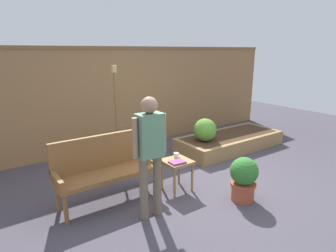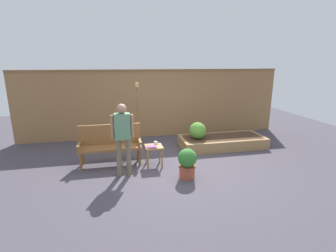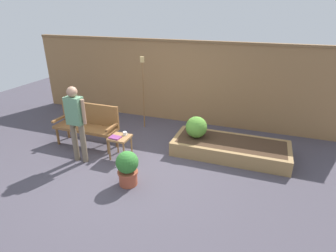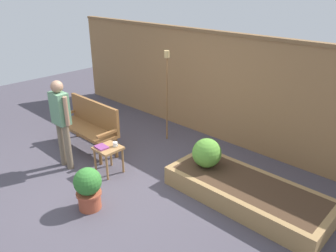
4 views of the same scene
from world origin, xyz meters
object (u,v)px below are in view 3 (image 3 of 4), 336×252
Objects in this scene: garden_bench at (88,122)px; potted_boxwood at (127,167)px; side_table at (120,140)px; cup_on_table at (125,133)px; tiki_torch at (143,81)px; shrub_near_bench at (196,127)px; person_by_bench at (76,118)px; book_on_table at (115,137)px.

garden_bench is 2.24× the size of potted_boxwood.
side_table is 4.34× the size of cup_on_table.
garden_bench is 1.06m from side_table.
tiki_torch reaches higher than potted_boxwood.
side_table is (0.99, -0.33, -0.15)m from garden_bench.
cup_on_table is at bearing -79.82° from tiki_torch.
garden_bench is 1.67m from tiki_torch.
garden_bench is 1.08m from cup_on_table.
shrub_near_bench is (1.37, 0.89, 0.13)m from side_table.
side_table is 1.85m from tiki_torch.
shrub_near_bench is (2.36, 0.56, -0.01)m from garden_bench.
person_by_bench is at bearing -148.33° from shrub_near_bench.
book_on_table is 0.14× the size of person_by_bench.
book_on_table is at bearing -123.10° from cup_on_table.
cup_on_table is (0.06, 0.11, 0.12)m from side_table.
tiki_torch is at bearing 58.92° from garden_bench.
potted_boxwood is at bearing -60.11° from cup_on_table.
garden_bench is 13.02× the size of cup_on_table.
person_by_bench reaches higher than book_on_table.
garden_bench reaches higher than shrub_near_bench.
book_on_table is 0.12× the size of tiki_torch.
shrub_near_bench is at bearing 31.67° from person_by_bench.
potted_boxwood is at bearing -71.95° from tiki_torch.
garden_bench reaches higher than book_on_table.
garden_bench is at bearing -166.71° from shrub_near_bench.
person_by_bench is (-0.50, -2.02, -0.30)m from tiki_torch.
garden_bench is 2.43m from shrub_near_bench.
person_by_bench is (0.29, -0.72, 0.39)m from garden_bench.
potted_boxwood is (0.64, -0.71, -0.15)m from book_on_table.
person_by_bench is at bearing -103.83° from tiki_torch.
tiki_torch is at bearing 108.05° from potted_boxwood.
shrub_near_bench is (1.30, 0.79, 0.01)m from cup_on_table.
shrub_near_bench reaches higher than potted_boxwood.
tiki_torch is (0.78, 1.30, 0.69)m from garden_bench.
garden_bench is at bearing 159.80° from book_on_table.
book_on_table is 1.73m from shrub_near_bench.
tiki_torch is at bearing 98.91° from book_on_table.
tiki_torch is 2.10m from person_by_bench.
side_table is at bearing -121.39° from cup_on_table.
potted_boxwood is at bearing -53.76° from side_table.
person_by_bench is at bearing -151.23° from side_table.
side_table is at bearing 58.76° from book_on_table.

